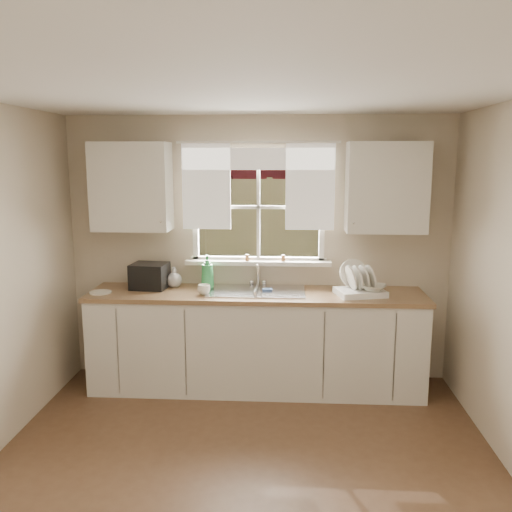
# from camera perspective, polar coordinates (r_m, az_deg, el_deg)

# --- Properties ---
(ground) EXTENTS (4.00, 4.00, 0.00)m
(ground) POSITION_cam_1_polar(r_m,az_deg,el_deg) (3.74, -1.66, -24.07)
(ground) COLOR brown
(ground) RESTS_ON ground
(room_walls) EXTENTS (3.62, 4.02, 2.50)m
(room_walls) POSITION_cam_1_polar(r_m,az_deg,el_deg) (3.14, -1.89, -5.81)
(room_walls) COLOR beige
(room_walls) RESTS_ON ground
(ceiling) EXTENTS (3.60, 4.00, 0.02)m
(ceiling) POSITION_cam_1_polar(r_m,az_deg,el_deg) (3.11, -1.91, 17.53)
(ceiling) COLOR silver
(ceiling) RESTS_ON room_walls
(window) EXTENTS (1.38, 0.16, 1.06)m
(window) POSITION_cam_1_polar(r_m,az_deg,el_deg) (5.12, 0.24, 3.30)
(window) COLOR white
(window) RESTS_ON room_walls
(curtains) EXTENTS (1.50, 0.03, 0.81)m
(curtains) POSITION_cam_1_polar(r_m,az_deg,el_deg) (5.03, 0.21, 8.30)
(curtains) COLOR white
(curtains) RESTS_ON room_walls
(base_cabinets) EXTENTS (3.00, 0.62, 0.87)m
(base_cabinets) POSITION_cam_1_polar(r_m,az_deg,el_deg) (5.04, 0.02, -9.09)
(base_cabinets) COLOR silver
(base_cabinets) RESTS_ON ground
(countertop) EXTENTS (3.04, 0.65, 0.04)m
(countertop) POSITION_cam_1_polar(r_m,az_deg,el_deg) (4.91, 0.02, -4.07)
(countertop) COLOR olive
(countertop) RESTS_ON base_cabinets
(upper_cabinet_left) EXTENTS (0.70, 0.33, 0.80)m
(upper_cabinet_left) POSITION_cam_1_polar(r_m,az_deg,el_deg) (5.11, -12.97, 7.13)
(upper_cabinet_left) COLOR silver
(upper_cabinet_left) RESTS_ON room_walls
(upper_cabinet_right) EXTENTS (0.70, 0.33, 0.80)m
(upper_cabinet_right) POSITION_cam_1_polar(r_m,az_deg,el_deg) (4.98, 13.56, 7.03)
(upper_cabinet_right) COLOR silver
(upper_cabinet_right) RESTS_ON room_walls
(wall_outlet) EXTENTS (0.08, 0.01, 0.12)m
(wall_outlet) POSITION_cam_1_polar(r_m,az_deg,el_deg) (5.19, 9.96, -1.29)
(wall_outlet) COLOR beige
(wall_outlet) RESTS_ON room_walls
(sill_jars) EXTENTS (0.38, 0.04, 0.06)m
(sill_jars) POSITION_cam_1_polar(r_m,az_deg,el_deg) (5.10, 0.98, -0.20)
(sill_jars) COLOR brown
(sill_jars) RESTS_ON window
(backyard) EXTENTS (20.00, 10.00, 6.13)m
(backyard) POSITION_cam_1_polar(r_m,az_deg,el_deg) (11.57, 5.10, 16.95)
(backyard) COLOR #335421
(backyard) RESTS_ON ground
(sink) EXTENTS (0.88, 0.52, 0.40)m
(sink) POSITION_cam_1_polar(r_m,az_deg,el_deg) (4.96, 0.04, -4.56)
(sink) COLOR #B7B7BC
(sink) RESTS_ON countertop
(dish_rack) EXTENTS (0.47, 0.40, 0.30)m
(dish_rack) POSITION_cam_1_polar(r_m,az_deg,el_deg) (4.88, 10.87, -3.18)
(dish_rack) COLOR white
(dish_rack) RESTS_ON countertop
(bowl) EXTENTS (0.27, 0.27, 0.05)m
(bowl) POSITION_cam_1_polar(r_m,az_deg,el_deg) (4.85, 12.30, -3.27)
(bowl) COLOR silver
(bowl) RESTS_ON dish_rack
(soap_bottle_a) EXTENTS (0.16, 0.16, 0.32)m
(soap_bottle_a) POSITION_cam_1_polar(r_m,az_deg,el_deg) (5.03, -5.14, -1.68)
(soap_bottle_a) COLOR #2F904A
(soap_bottle_a) RESTS_ON countertop
(soap_bottle_b) EXTENTS (0.11, 0.11, 0.18)m
(soap_bottle_b) POSITION_cam_1_polar(r_m,az_deg,el_deg) (5.17, -10.76, -2.25)
(soap_bottle_b) COLOR #2D64AA
(soap_bottle_b) RESTS_ON countertop
(soap_bottle_c) EXTENTS (0.16, 0.16, 0.19)m
(soap_bottle_c) POSITION_cam_1_polar(r_m,az_deg,el_deg) (5.16, -8.61, -2.20)
(soap_bottle_c) COLOR beige
(soap_bottle_c) RESTS_ON countertop
(saucer) EXTENTS (0.20, 0.20, 0.01)m
(saucer) POSITION_cam_1_polar(r_m,az_deg,el_deg) (5.08, -16.05, -3.70)
(saucer) COLOR white
(saucer) RESTS_ON countertop
(cup) EXTENTS (0.14, 0.14, 0.09)m
(cup) POSITION_cam_1_polar(r_m,az_deg,el_deg) (4.84, -5.51, -3.54)
(cup) COLOR white
(cup) RESTS_ON countertop
(black_appliance) EXTENTS (0.35, 0.31, 0.23)m
(black_appliance) POSITION_cam_1_polar(r_m,az_deg,el_deg) (5.13, -11.13, -2.07)
(black_appliance) COLOR black
(black_appliance) RESTS_ON countertop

